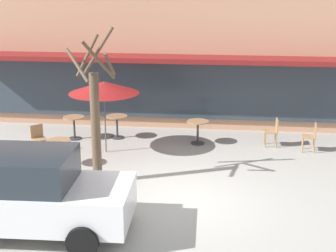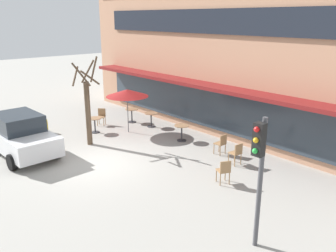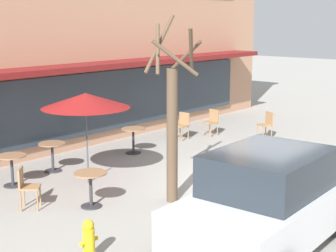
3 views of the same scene
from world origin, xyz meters
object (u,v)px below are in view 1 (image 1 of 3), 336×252
object	(u,v)px
cafe_chair_0	(273,130)
cafe_chair_3	(312,135)
cafe_chair_1	(38,137)
cafe_table_by_tree	(198,128)
cafe_table_near_wall	(117,123)
patio_umbrella_green_folded	(104,87)
street_tree	(96,116)
parked_sedan	(28,193)
cafe_table_streetside	(74,124)
cafe_table_mid_patio	(59,148)

from	to	relation	value
cafe_chair_0	cafe_chair_3	bearing A→B (deg)	-19.33
cafe_chair_3	cafe_chair_1	bearing A→B (deg)	-171.95
cafe_table_by_tree	cafe_table_near_wall	bearing A→B (deg)	173.53
cafe_chair_3	patio_umbrella_green_folded	bearing A→B (deg)	-172.69
cafe_chair_1	street_tree	distance (m)	3.33
cafe_table_near_wall	parked_sedan	size ratio (longest dim) A/B	0.18
cafe_chair_3	parked_sedan	distance (m)	8.94
cafe_table_streetside	cafe_chair_1	size ratio (longest dim) A/B	0.85
cafe_chair_1	cafe_chair_3	bearing A→B (deg)	8.05
parked_sedan	cafe_chair_3	bearing A→B (deg)	42.05
cafe_chair_3	cafe_chair_0	bearing A→B (deg)	160.67
cafe_chair_0	cafe_chair_1	distance (m)	7.27
cafe_table_near_wall	cafe_chair_1	bearing A→B (deg)	-138.36
patio_umbrella_green_folded	street_tree	bearing A→B (deg)	-81.71
cafe_table_streetside	parked_sedan	size ratio (longest dim) A/B	0.18
cafe_chair_1	cafe_table_by_tree	bearing A→B (deg)	17.60
cafe_table_streetside	patio_umbrella_green_folded	distance (m)	2.33
cafe_table_streetside	cafe_table_by_tree	bearing A→B (deg)	-0.48
parked_sedan	street_tree	xyz separation A→B (m)	(0.75, 2.81, 0.91)
cafe_table_streetside	cafe_chair_3	xyz separation A→B (m)	(7.57, -0.37, 0.01)
cafe_table_streetside	cafe_table_by_tree	xyz separation A→B (m)	(4.07, -0.03, 0.00)
cafe_chair_0	cafe_chair_3	world-z (taller)	same
parked_sedan	cafe_table_streetside	bearing A→B (deg)	98.37
cafe_table_near_wall	parked_sedan	bearing A→B (deg)	-93.83
cafe_chair_3	parked_sedan	size ratio (longest dim) A/B	0.21
cafe_table_by_tree	street_tree	bearing A→B (deg)	-124.27
cafe_table_mid_patio	parked_sedan	xyz separation A→B (m)	(0.65, -3.88, 0.36)
cafe_table_near_wall	street_tree	distance (m)	4.03
cafe_table_by_tree	street_tree	world-z (taller)	street_tree
cafe_chair_0	cafe_table_mid_patio	bearing A→B (deg)	-157.94
cafe_chair_1	cafe_table_streetside	bearing A→B (deg)	67.02
patio_umbrella_green_folded	street_tree	distance (m)	2.41
street_tree	cafe_table_near_wall	bearing A→B (deg)	94.53
street_tree	patio_umbrella_green_folded	bearing A→B (deg)	98.29
cafe_chair_3	street_tree	xyz separation A→B (m)	(-5.89, -3.17, 1.26)
cafe_table_by_tree	parked_sedan	world-z (taller)	parked_sedan
cafe_table_near_wall	patio_umbrella_green_folded	xyz separation A→B (m)	(-0.04, -1.44, 1.51)
cafe_chair_0	street_tree	xyz separation A→B (m)	(-4.77, -3.57, 1.26)
parked_sedan	street_tree	world-z (taller)	street_tree
cafe_chair_1	cafe_table_mid_patio	bearing A→B (deg)	-45.20
cafe_table_by_tree	cafe_chair_3	world-z (taller)	cafe_chair_3
cafe_chair_3	parked_sedan	world-z (taller)	parked_sedan
street_tree	cafe_table_streetside	bearing A→B (deg)	115.38
cafe_table_streetside	cafe_table_near_wall	bearing A→B (deg)	11.15
patio_umbrella_green_folded	cafe_chair_3	distance (m)	6.46
patio_umbrella_green_folded	cafe_table_streetside	bearing A→B (deg)	138.79
parked_sedan	patio_umbrella_green_folded	bearing A→B (deg)	85.58
parked_sedan	cafe_chair_0	bearing A→B (deg)	49.14
patio_umbrella_green_folded	street_tree	size ratio (longest dim) A/B	0.55
cafe_chair_3	street_tree	distance (m)	6.81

